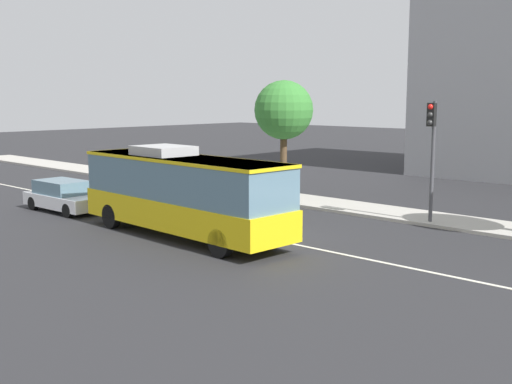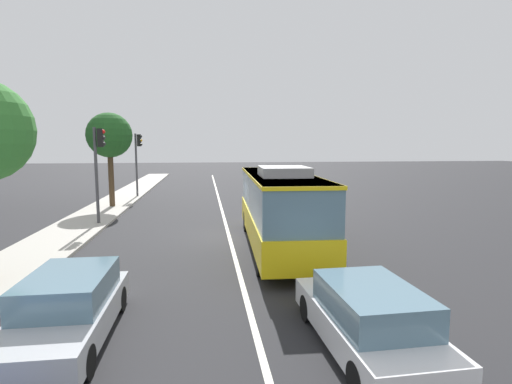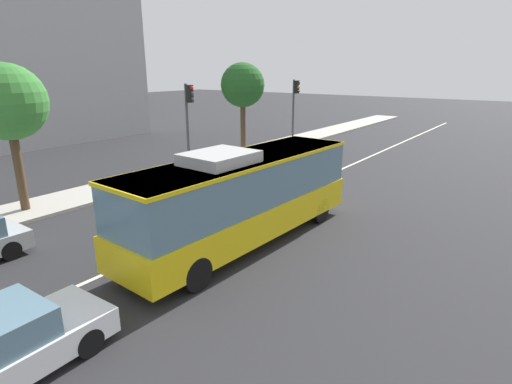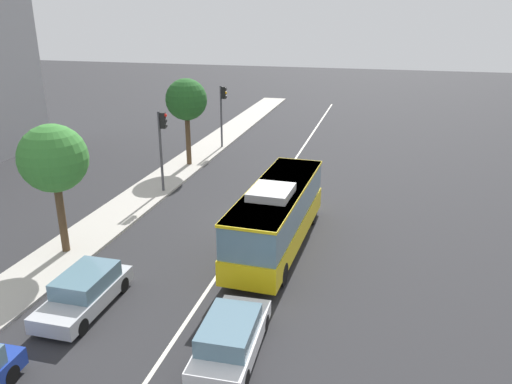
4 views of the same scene
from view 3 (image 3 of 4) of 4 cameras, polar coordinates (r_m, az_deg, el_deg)
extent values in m
plane|color=#28282B|center=(17.71, -1.45, -2.80)|extent=(160.00, 160.00, 0.00)
cube|color=#B2ADA3|center=(22.98, -16.72, 1.30)|extent=(80.00, 2.88, 0.14)
cube|color=silver|center=(17.71, -1.45, -2.78)|extent=(76.00, 0.16, 0.01)
cube|color=yellow|center=(14.38, -1.62, -3.42)|extent=(10.09, 2.90, 1.10)
cube|color=slate|center=(13.97, -1.67, 1.73)|extent=(9.89, 2.82, 1.58)
cube|color=yellow|center=(13.80, -1.69, 4.65)|extent=(9.99, 2.87, 0.12)
cube|color=#B2B2B2|center=(12.88, -5.17, 4.79)|extent=(2.27, 1.89, 0.36)
cylinder|color=black|center=(17.71, 2.78, -1.10)|extent=(1.01, 0.34, 1.00)
cylinder|color=black|center=(16.59, 8.95, -2.56)|extent=(1.01, 0.34, 1.00)
cylinder|color=black|center=(13.19, -15.05, -8.21)|extent=(1.01, 0.34, 1.00)
cylinder|color=black|center=(11.64, -8.42, -11.31)|extent=(1.01, 0.34, 1.00)
cylinder|color=black|center=(15.51, -31.23, -7.04)|extent=(0.64, 0.22, 0.64)
cylinder|color=black|center=(11.20, -27.16, -15.43)|extent=(0.65, 0.24, 0.64)
cylinder|color=black|center=(10.00, -22.45, -18.94)|extent=(0.65, 0.24, 0.64)
cylinder|color=#47474C|center=(32.64, 5.24, 10.90)|extent=(0.16, 0.16, 5.20)
cube|color=black|center=(32.35, 5.76, 14.47)|extent=(0.33, 0.29, 0.96)
sphere|color=#2D2D2D|center=(32.25, 6.01, 15.03)|extent=(0.22, 0.22, 0.22)
sphere|color=#F9A514|center=(32.26, 6.00, 14.46)|extent=(0.22, 0.22, 0.22)
sphere|color=#2D2D2D|center=(32.28, 5.98, 13.90)|extent=(0.22, 0.22, 0.22)
cylinder|color=#47474C|center=(23.90, -9.57, 8.56)|extent=(0.16, 0.16, 5.20)
cube|color=black|center=(23.52, -9.30, 13.47)|extent=(0.34, 0.30, 0.96)
sphere|color=red|center=(23.40, -9.05, 14.25)|extent=(0.22, 0.22, 0.22)
sphere|color=#2D2D2D|center=(23.42, -9.02, 13.47)|extent=(0.22, 0.22, 0.22)
sphere|color=#2D2D2D|center=(23.44, -8.98, 12.69)|extent=(0.22, 0.22, 0.22)
cylinder|color=#4C3823|center=(28.76, -1.83, 8.77)|extent=(0.36, 0.36, 3.82)
sphere|color=#235B23|center=(28.49, -1.89, 14.81)|extent=(2.98, 2.98, 2.98)
cylinder|color=#4C3823|center=(19.86, -30.29, 2.37)|extent=(0.36, 0.36, 3.55)
sphere|color=#387F33|center=(19.45, -31.57, 10.74)|extent=(3.08, 3.08, 3.08)
cube|color=slate|center=(47.24, -20.62, 11.15)|extent=(0.44, 13.07, 1.50)
cube|color=slate|center=(47.09, -21.06, 15.26)|extent=(0.44, 13.07, 1.50)
cube|color=slate|center=(47.18, -21.52, 19.37)|extent=(0.44, 13.07, 1.50)
cube|color=slate|center=(47.51, -21.99, 23.44)|extent=(0.44, 13.07, 1.50)
camera|label=1|loc=(29.80, 51.23, 9.55)|focal=44.07mm
camera|label=2|loc=(12.58, -76.36, -3.96)|focal=27.62mm
camera|label=4|loc=(12.65, -129.27, 12.71)|focal=35.10mm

